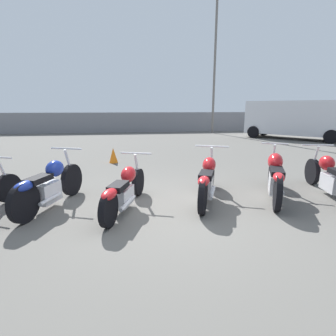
{
  "coord_description": "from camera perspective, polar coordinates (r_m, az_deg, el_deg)",
  "views": [
    {
      "loc": [
        -0.72,
        -4.4,
        1.84
      ],
      "look_at": [
        0.0,
        0.62,
        0.65
      ],
      "focal_mm": 28.0,
      "sensor_mm": 36.0,
      "label": 1
    }
  ],
  "objects": [
    {
      "name": "light_pole_left",
      "position": [
        19.46,
        10.21,
        23.04
      ],
      "size": [
        0.7,
        0.35,
        9.05
      ],
      "color": "slate",
      "rests_on": "ground_plane"
    },
    {
      "name": "motorcycle_slot_1",
      "position": [
        5.29,
        -24.44,
        -3.41
      ],
      "size": [
        0.92,
        1.98,
        1.03
      ],
      "rotation": [
        0.0,
        0.0,
        -0.34
      ],
      "color": "black",
      "rests_on": "ground_plane"
    },
    {
      "name": "motorcycle_slot_2",
      "position": [
        4.8,
        -9.45,
        -4.64
      ],
      "size": [
        0.93,
        2.03,
        0.94
      ],
      "rotation": [
        0.0,
        0.0,
        -0.33
      ],
      "color": "black",
      "rests_on": "ground_plane"
    },
    {
      "name": "fence_back",
      "position": [
        19.61,
        -6.15,
        9.85
      ],
      "size": [
        40.0,
        0.04,
        1.43
      ],
      "color": "gray",
      "rests_on": "ground_plane"
    },
    {
      "name": "parked_van",
      "position": [
        16.97,
        25.89,
        9.76
      ],
      "size": [
        4.89,
        5.13,
        2.16
      ],
      "rotation": [
        0.0,
        0.0,
        0.74
      ],
      "color": "silver",
      "rests_on": "ground_plane"
    },
    {
      "name": "traffic_cone_far",
      "position": [
        8.97,
        -11.81,
        2.72
      ],
      "size": [
        0.29,
        0.29,
        0.5
      ],
      "color": "orange",
      "rests_on": "ground_plane"
    },
    {
      "name": "ground_plane",
      "position": [
        4.82,
        1.06,
        -9.21
      ],
      "size": [
        60.0,
        60.0,
        0.0
      ],
      "primitive_type": "plane",
      "color": "#5B5954"
    },
    {
      "name": "motorcycle_slot_5",
      "position": [
        6.46,
        31.98,
        -1.6
      ],
      "size": [
        0.82,
        2.17,
        0.99
      ],
      "rotation": [
        0.0,
        0.0,
        -0.23
      ],
      "color": "black",
      "rests_on": "ground_plane"
    },
    {
      "name": "motorcycle_slot_3",
      "position": [
        5.26,
        8.62,
        -2.5
      ],
      "size": [
        1.06,
        2.03,
        1.01
      ],
      "rotation": [
        0.0,
        0.0,
        -0.4
      ],
      "color": "black",
      "rests_on": "ground_plane"
    },
    {
      "name": "motorcycle_slot_4",
      "position": [
        5.8,
        22.27,
        -1.51
      ],
      "size": [
        1.11,
        2.09,
        1.05
      ],
      "rotation": [
        0.0,
        0.0,
        -0.45
      ],
      "color": "black",
      "rests_on": "ground_plane"
    }
  ]
}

